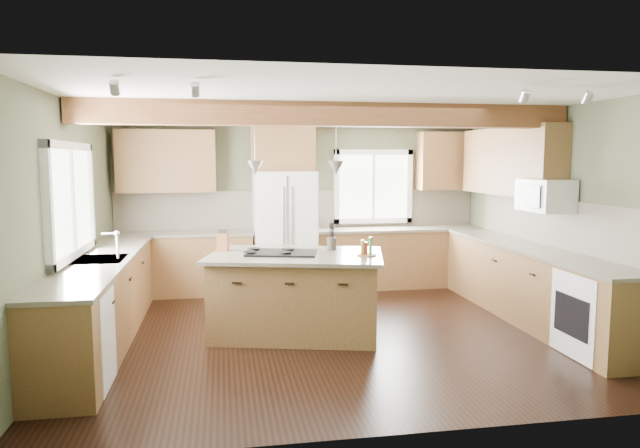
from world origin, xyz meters
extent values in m
plane|color=black|center=(0.00, 0.00, 0.00)|extent=(5.60, 5.60, 0.00)
plane|color=silver|center=(0.00, 0.00, 2.60)|extent=(5.60, 5.60, 0.00)
plane|color=#4E543B|center=(0.00, 2.50, 1.30)|extent=(5.60, 0.00, 5.60)
plane|color=#4E543B|center=(-2.80, 0.00, 1.30)|extent=(0.00, 5.00, 5.00)
plane|color=#4E543B|center=(2.80, 0.00, 1.30)|extent=(0.00, 5.00, 5.00)
cube|color=#5C2E1A|center=(0.00, 0.03, 2.47)|extent=(5.55, 0.26, 0.26)
cube|color=#5C2E1A|center=(0.00, 2.40, 2.54)|extent=(5.55, 0.20, 0.10)
cube|color=brown|center=(0.00, 2.48, 1.21)|extent=(5.58, 0.03, 0.58)
cube|color=brown|center=(2.78, 0.05, 1.21)|extent=(0.03, 3.70, 0.58)
cube|color=brown|center=(-1.79, 2.20, 0.44)|extent=(2.02, 0.60, 0.88)
cube|color=#4B4437|center=(-1.79, 2.20, 0.90)|extent=(2.06, 0.64, 0.04)
cube|color=brown|center=(1.49, 2.20, 0.44)|extent=(2.62, 0.60, 0.88)
cube|color=#4B4437|center=(1.49, 2.20, 0.90)|extent=(2.66, 0.64, 0.04)
cube|color=brown|center=(-2.50, 0.05, 0.44)|extent=(0.60, 3.70, 0.88)
cube|color=#4B4437|center=(-2.50, 0.05, 0.90)|extent=(0.64, 3.74, 0.04)
cube|color=brown|center=(2.50, 0.05, 0.44)|extent=(0.60, 3.70, 0.88)
cube|color=#4B4437|center=(2.50, 0.05, 0.90)|extent=(0.64, 3.74, 0.04)
cube|color=brown|center=(-1.99, 2.33, 1.95)|extent=(1.40, 0.35, 0.90)
cube|color=brown|center=(-0.30, 2.33, 2.15)|extent=(0.96, 0.35, 0.70)
cube|color=brown|center=(2.62, 0.90, 1.95)|extent=(0.35, 2.20, 0.90)
cube|color=brown|center=(2.30, 2.33, 1.95)|extent=(0.90, 0.35, 0.90)
cube|color=white|center=(-2.78, 0.05, 1.55)|extent=(0.04, 1.60, 1.05)
cube|color=white|center=(1.15, 2.48, 1.55)|extent=(1.10, 0.04, 1.00)
cube|color=#262628|center=(-2.50, 0.05, 0.91)|extent=(0.50, 0.65, 0.03)
cylinder|color=#B2B2B7|center=(-2.32, 0.05, 1.05)|extent=(0.02, 0.02, 0.28)
cube|color=white|center=(-2.49, -1.25, 0.43)|extent=(0.60, 0.60, 0.84)
cube|color=white|center=(2.49, -1.25, 0.43)|extent=(0.60, 0.72, 0.84)
cube|color=white|center=(2.58, -0.05, 1.55)|extent=(0.40, 0.70, 0.38)
cone|color=#B2B2B7|center=(-0.84, 0.14, 1.88)|extent=(0.18, 0.18, 0.16)
cone|color=#B2B2B7|center=(0.04, -0.08, 1.88)|extent=(0.18, 0.18, 0.16)
cube|color=white|center=(-0.30, 2.12, 0.90)|extent=(0.90, 0.74, 1.80)
cube|color=brown|center=(-0.40, 0.03, 0.44)|extent=(2.02, 1.51, 0.88)
cube|color=#4B4437|center=(-0.40, 0.03, 0.90)|extent=(2.16, 1.65, 0.04)
cube|color=black|center=(-0.55, 0.06, 0.93)|extent=(0.89, 0.70, 0.02)
cube|color=brown|center=(-1.20, 0.37, 1.02)|extent=(0.15, 0.13, 0.21)
cylinder|color=#463D38|center=(0.05, 0.23, 0.99)|extent=(0.14, 0.14, 0.15)
camera|label=1|loc=(-1.21, -6.26, 1.97)|focal=32.00mm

